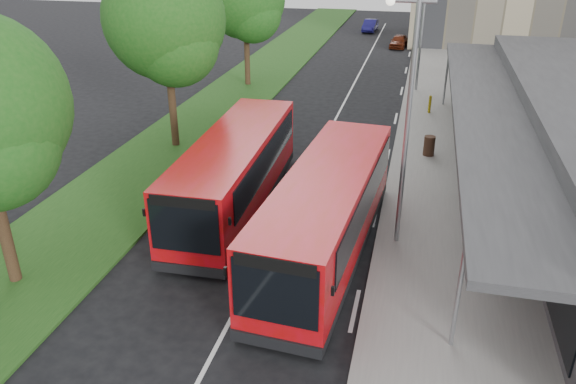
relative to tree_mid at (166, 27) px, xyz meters
The scene contains 15 objects.
ground 12.80m from the tree_mid, 52.23° to the right, with size 120.00×120.00×0.00m, color black.
pavement 17.92m from the tree_mid, 40.07° to the left, with size 5.00×80.00×0.15m, color gray.
grass_verge 12.33m from the tree_mid, 89.93° to the left, with size 5.00×80.00×0.10m, color #1C4817.
lane_centre_line 10.83m from the tree_mid, 40.30° to the left, with size 0.12×70.00×0.01m, color silver.
kerb_dashes 15.43m from the tree_mid, 43.97° to the left, with size 0.12×56.00×0.01m.
tree_mid is the anchor object (origin of this frame).
tree_far 12.01m from the tree_mid, 90.00° to the left, with size 5.14×5.14×8.26m.
lamp_post_near 13.21m from the tree_mid, 32.36° to the right, with size 1.44×0.28×8.00m.
lamp_post_far 17.10m from the tree_mid, 49.32° to the left, with size 1.44×0.28×8.00m.
bus_main 12.90m from the tree_mid, 42.66° to the right, with size 3.35×10.49×2.93m.
bus_second 8.71m from the tree_mid, 48.69° to the right, with size 2.86×10.23×2.87m.
litter_bin 13.26m from the tree_mid, ahead, with size 0.51×0.51×0.92m, color #382216.
bollard 15.39m from the tree_mid, 33.54° to the left, with size 0.16×0.16×0.99m, color yellow.
car_near 29.52m from the tree_mid, 71.53° to the left, with size 1.33×3.30×1.13m, color #511B0B.
car_far 36.30m from the tree_mid, 80.63° to the left, with size 1.24×3.57×1.18m, color navy.
Camera 1 is at (4.48, -15.02, 9.91)m, focal length 35.00 mm.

